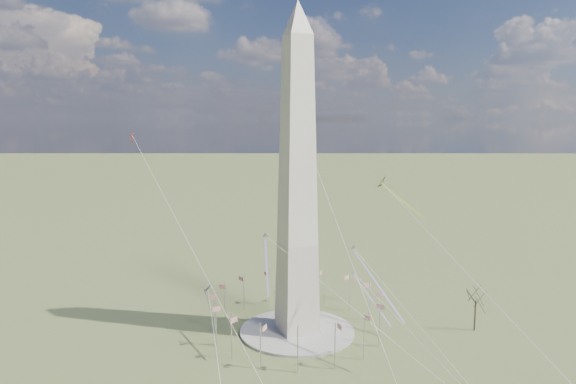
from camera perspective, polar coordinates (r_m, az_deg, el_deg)
name	(u,v)px	position (r m, az deg, el deg)	size (l,w,h in m)	color
ground	(297,332)	(167.54, 1.00, -15.31)	(2000.00, 2000.00, 0.00)	#50542A
plaza	(297,331)	(167.38, 1.00, -15.18)	(36.00, 36.00, 0.80)	#A9A59B
washington_monument	(297,181)	(154.86, 1.05, 1.20)	(15.56, 15.56, 100.00)	beige
flagpole_ring	(297,310)	(164.79, 1.01, -12.99)	(54.40, 54.40, 13.00)	silver
tree_near	(476,299)	(175.23, 20.15, -11.06)	(8.45, 8.45, 14.79)	#413327
kite_delta_black	(384,185)	(188.75, 10.67, 0.75)	(14.33, 15.96, 14.41)	black
kite_diamond_purple	(208,291)	(153.95, -8.89, -10.86)	(2.77, 3.37, 9.88)	navy
kite_streamer_left	(369,272)	(146.24, 9.03, -8.78)	(4.15, 23.24, 15.98)	red
kite_streamer_mid	(266,257)	(147.76, -2.43, -7.22)	(6.81, 18.88, 13.32)	red
kite_streamer_right	(366,292)	(171.14, 8.69, -10.90)	(4.43, 19.07, 13.16)	red
kite_small_red	(132,136)	(170.89, -16.96, 5.95)	(1.16, 1.85, 4.19)	#F63A1C
kite_small_white	(284,81)	(197.66, -0.45, 12.20)	(1.53, 2.24, 4.72)	white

